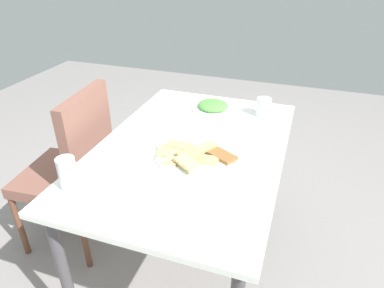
{
  "coord_description": "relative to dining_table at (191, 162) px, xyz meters",
  "views": [
    {
      "loc": [
        -1.21,
        -0.42,
        1.49
      ],
      "look_at": [
        -0.03,
        -0.01,
        0.77
      ],
      "focal_mm": 32.06,
      "sensor_mm": 36.0,
      "label": 1
    }
  ],
  "objects": [
    {
      "name": "ground_plane",
      "position": [
        0.0,
        0.0,
        -0.65
      ],
      "size": [
        6.0,
        6.0,
        0.0
      ],
      "primitive_type": "plane",
      "color": "gray"
    },
    {
      "name": "dining_table",
      "position": [
        0.0,
        0.0,
        0.0
      ],
      "size": [
        1.18,
        0.79,
        0.74
      ],
      "color": "white",
      "rests_on": "ground_plane"
    },
    {
      "name": "dining_chair",
      "position": [
        -0.01,
        0.64,
        -0.14
      ],
      "size": [
        0.46,
        0.46,
        0.91
      ],
      "color": "brown",
      "rests_on": "ground_plane"
    },
    {
      "name": "pide_platter",
      "position": [
        -0.08,
        -0.04,
        0.1
      ],
      "size": [
        0.32,
        0.35,
        0.04
      ],
      "color": "white",
      "rests_on": "dining_table"
    },
    {
      "name": "salad_plate_greens",
      "position": [
        0.41,
        0.02,
        0.1
      ],
      "size": [
        0.22,
        0.22,
        0.05
      ],
      "color": "white",
      "rests_on": "dining_table"
    },
    {
      "name": "soda_can",
      "position": [
        -0.42,
        0.32,
        0.14
      ],
      "size": [
        0.09,
        0.09,
        0.12
      ],
      "primitive_type": "cylinder",
      "rotation": [
        0.0,
        0.0,
        1.18
      ],
      "color": "silver",
      "rests_on": "dining_table"
    },
    {
      "name": "drinking_glass",
      "position": [
        0.42,
        -0.25,
        0.13
      ],
      "size": [
        0.07,
        0.07,
        0.09
      ],
      "primitive_type": "cylinder",
      "color": "silver",
      "rests_on": "dining_table"
    },
    {
      "name": "paper_napkin",
      "position": [
        0.34,
        0.24,
        0.08
      ],
      "size": [
        0.14,
        0.14,
        0.0
      ],
      "primitive_type": "cube",
      "rotation": [
        0.0,
        0.0,
        -0.05
      ],
      "color": "white",
      "rests_on": "dining_table"
    },
    {
      "name": "fork",
      "position": [
        0.34,
        0.22,
        0.09
      ],
      "size": [
        0.19,
        0.06,
        0.0
      ],
      "primitive_type": "cube",
      "rotation": [
        0.0,
        0.0,
        -0.25
      ],
      "color": "silver",
      "rests_on": "paper_napkin"
    },
    {
      "name": "spoon",
      "position": [
        0.34,
        0.25,
        0.09
      ],
      "size": [
        0.18,
        0.04,
        0.0
      ],
      "primitive_type": "cube",
      "rotation": [
        0.0,
        0.0,
        -0.16
      ],
      "color": "silver",
      "rests_on": "paper_napkin"
    }
  ]
}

